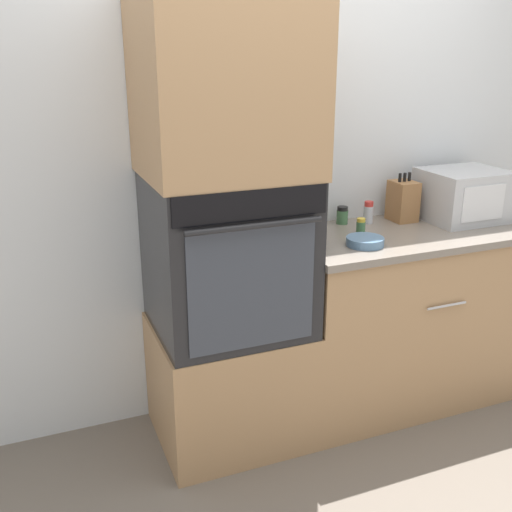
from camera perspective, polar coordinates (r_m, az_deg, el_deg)
The scene contains 12 objects.
ground_plane at distance 2.98m, azimuth 6.18°, elevation -17.99°, with size 12.00×12.00×0.00m, color #6B6056.
wall_back at distance 3.00m, azimuth 1.36°, elevation 8.68°, with size 8.00×0.05×2.50m.
oven_cabinet_base at distance 2.93m, azimuth -2.52°, elevation -11.77°, with size 0.69×0.60×0.58m.
wall_oven at distance 2.65m, azimuth -2.69°, elevation 0.20°, with size 0.66×0.64×0.71m.
oven_cabinet_upper at distance 2.52m, azimuth -2.99°, elevation 16.20°, with size 0.69×0.60×0.76m.
counter_unit at distance 3.26m, azimuth 13.97°, elevation -5.43°, with size 1.29×0.63×0.93m.
microwave at distance 3.34m, azimuth 19.13°, elevation 5.51°, with size 0.41×0.36×0.26m.
knife_block at distance 3.24m, azimuth 13.81°, elevation 5.13°, with size 0.12×0.14×0.25m.
bowl at distance 2.80m, azimuth 10.34°, elevation 1.38°, with size 0.17×0.17×0.04m.
condiment_jar_near at distance 3.13m, azimuth 8.22°, elevation 3.85°, with size 0.06×0.06×0.09m.
condiment_jar_mid at distance 2.97m, azimuth 9.95°, elevation 2.81°, with size 0.04×0.04×0.08m.
condiment_jar_far at distance 3.16m, azimuth 10.66°, elevation 4.09°, with size 0.05×0.05×0.12m.
Camera 1 is at (-1.16, -2.08, 1.80)m, focal length 42.00 mm.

